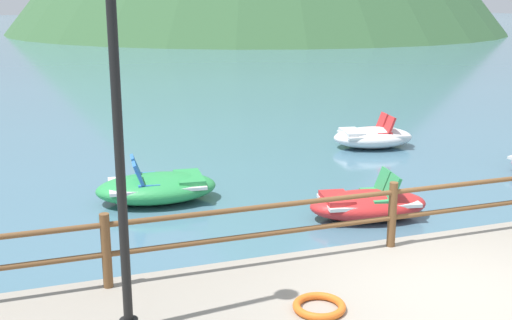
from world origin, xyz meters
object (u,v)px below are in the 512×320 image
object	(u,v)px
life_ring	(319,306)
pedal_boat_0	(368,204)
lamp_post	(115,83)
pedal_boat_3	(373,137)
pedal_boat_2	(157,187)

from	to	relation	value
life_ring	pedal_boat_0	distance (m)	4.38
pedal_boat_0	lamp_post	bearing A→B (deg)	-145.32
pedal_boat_0	pedal_boat_3	world-z (taller)	pedal_boat_3
pedal_boat_0	pedal_boat_3	distance (m)	5.62
life_ring	pedal_boat_2	size ratio (longest dim) A/B	0.25
pedal_boat_0	pedal_boat_3	bearing A→B (deg)	59.69
pedal_boat_2	life_ring	bearing A→B (deg)	-82.31
pedal_boat_3	pedal_boat_2	bearing A→B (deg)	-157.00
lamp_post	life_ring	xyz separation A→B (m)	(2.11, -0.28, -2.61)
pedal_boat_3	lamp_post	bearing A→B (deg)	-132.93
pedal_boat_0	pedal_boat_2	world-z (taller)	pedal_boat_2
pedal_boat_2	pedal_boat_3	bearing A→B (deg)	23.00
lamp_post	pedal_boat_0	distance (m)	6.36
pedal_boat_2	pedal_boat_0	bearing A→B (deg)	-33.35
pedal_boat_0	pedal_boat_2	size ratio (longest dim) A/B	0.95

